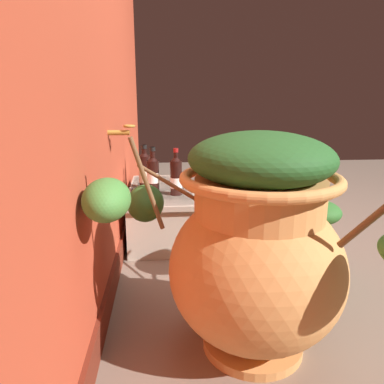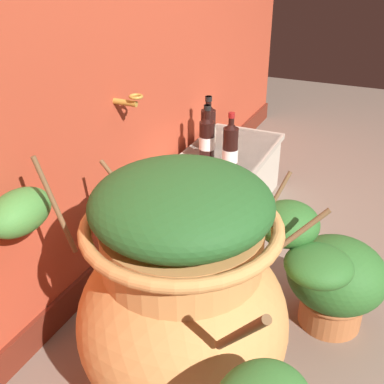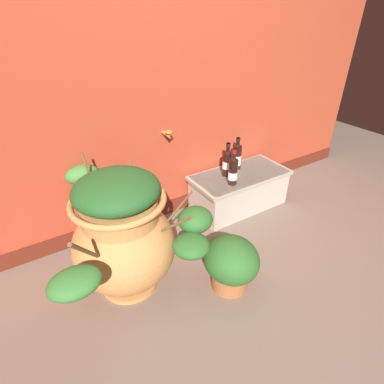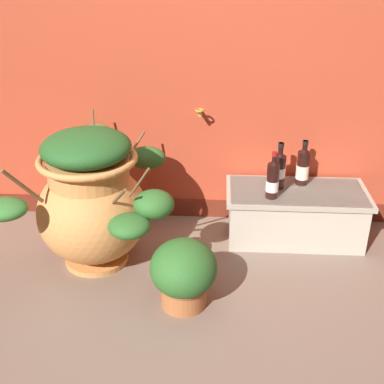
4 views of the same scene
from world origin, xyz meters
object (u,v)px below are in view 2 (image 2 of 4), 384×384
object	(u,v)px
wine_bottle_left	(208,127)
wine_bottle_middle	(230,147)
terracotta_urn	(184,294)
wine_bottle_right	(207,138)
potted_shrub	(335,281)

from	to	relation	value
wine_bottle_left	wine_bottle_middle	size ratio (longest dim) A/B	0.99
terracotta_urn	wine_bottle_left	distance (m)	1.28
wine_bottle_left	terracotta_urn	bearing A→B (deg)	-160.08
wine_bottle_right	potted_shrub	bearing A→B (deg)	-125.38
terracotta_urn	wine_bottle_left	size ratio (longest dim) A/B	3.50
terracotta_urn	potted_shrub	xyz separation A→B (m)	(0.53, -0.36, -0.21)
potted_shrub	terracotta_urn	bearing A→B (deg)	145.59
terracotta_urn	wine_bottle_middle	xyz separation A→B (m)	(1.00, 0.24, 0.04)
wine_bottle_middle	potted_shrub	bearing A→B (deg)	-128.41
terracotta_urn	potted_shrub	size ratio (longest dim) A/B	2.74
wine_bottle_left	wine_bottle_middle	xyz separation A→B (m)	(-0.20, -0.20, -0.00)
wine_bottle_left	wine_bottle_right	world-z (taller)	wine_bottle_right
wine_bottle_middle	wine_bottle_right	world-z (taller)	wine_bottle_right
wine_bottle_middle	wine_bottle_right	distance (m)	0.15
terracotta_urn	wine_bottle_right	distance (m)	1.12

